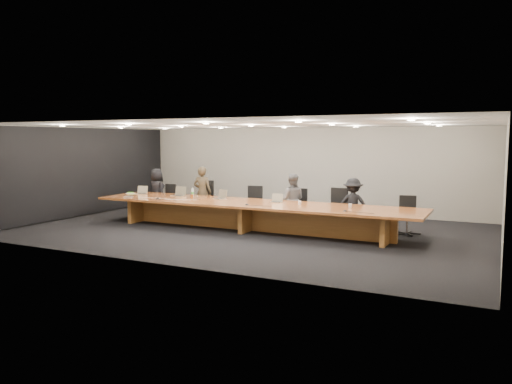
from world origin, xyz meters
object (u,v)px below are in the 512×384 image
at_px(chair_left, 203,199).
at_px(person_b, 202,192).
at_px(mic_right, 345,211).
at_px(chair_right, 337,208).
at_px(person_d, 353,205).
at_px(laptop_c, 219,194).
at_px(laptop_d, 276,198).
at_px(water_bottle, 192,193).
at_px(paper_cup_far, 350,206).
at_px(chair_mid_right, 296,207).
at_px(chair_far_right, 408,215).
at_px(amber_mug, 192,196).
at_px(chair_far_left, 167,199).
at_px(person_c, 292,200).
at_px(mic_center, 247,204).
at_px(mic_left, 158,198).
at_px(paper_cup_near, 300,203).
at_px(laptop_a, 141,190).
at_px(laptop_b, 178,191).
at_px(conference_table, 251,211).
at_px(person_a, 157,192).
at_px(chair_mid_left, 253,204).
at_px(av_box, 129,197).

height_order(chair_left, person_b, person_b).
bearing_deg(mic_right, chair_right, 113.10).
bearing_deg(person_b, chair_right, 172.33).
distance_m(chair_right, person_d, 0.46).
xyz_separation_m(chair_right, laptop_c, (-3.14, -0.89, 0.32)).
bearing_deg(chair_right, laptop_d, -148.58).
bearing_deg(water_bottle, paper_cup_far, -1.81).
distance_m(chair_mid_right, person_b, 3.04).
height_order(chair_far_right, amber_mug, chair_far_right).
bearing_deg(chair_far_left, person_c, 2.22).
relative_size(person_c, mic_center, 13.24).
height_order(person_b, person_d, person_b).
height_order(laptop_d, amber_mug, laptop_d).
relative_size(paper_cup_far, mic_right, 0.86).
bearing_deg(mic_left, paper_cup_near, 9.22).
bearing_deg(laptop_a, person_d, -8.19).
xyz_separation_m(person_d, paper_cup_far, (0.21, -1.01, 0.10)).
bearing_deg(laptop_c, chair_far_right, 32.84).
xyz_separation_m(laptop_a, laptop_b, (1.33, 0.04, 0.02)).
height_order(laptop_c, mic_left, laptop_c).
bearing_deg(conference_table, chair_far_left, 161.34).
bearing_deg(water_bottle, paper_cup_near, -2.20).
bearing_deg(person_a, chair_mid_right, -160.10).
relative_size(chair_mid_right, person_b, 0.66).
xyz_separation_m(person_b, amber_mug, (0.32, -1.06, 0.00)).
relative_size(person_a, laptop_a, 4.59).
bearing_deg(chair_mid_left, person_b, 173.42).
height_order(chair_far_left, laptop_a, laptop_a).
height_order(chair_far_right, paper_cup_near, chair_far_right).
bearing_deg(chair_mid_left, av_box, -161.45).
relative_size(water_bottle, paper_cup_near, 2.69).
distance_m(av_box, mic_center, 3.82).
relative_size(conference_table, chair_far_right, 8.90).
distance_m(chair_mid_right, water_bottle, 3.02).
relative_size(chair_far_left, chair_right, 0.89).
xyz_separation_m(chair_left, amber_mug, (0.32, -1.08, 0.21)).
height_order(chair_far_right, water_bottle, chair_far_right).
xyz_separation_m(chair_far_right, mic_left, (-6.54, -1.68, 0.26)).
height_order(chair_far_right, mic_center, chair_far_right).
relative_size(mic_left, mic_right, 1.18).
distance_m(person_b, person_c, 2.96).
height_order(paper_cup_far, mic_right, paper_cup_far).
height_order(chair_right, av_box, chair_right).
bearing_deg(av_box, person_a, 77.74).
bearing_deg(av_box, conference_table, -14.32).
distance_m(chair_far_left, paper_cup_near, 5.07).
bearing_deg(person_d, laptop_d, 10.99).
distance_m(chair_left, laptop_b, 0.93).
height_order(chair_mid_left, av_box, chair_mid_left).
height_order(person_d, laptop_c, person_d).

